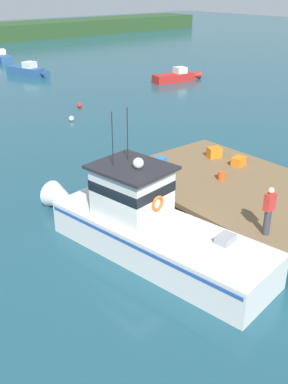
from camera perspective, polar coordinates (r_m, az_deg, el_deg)
name	(u,v)px	position (r m, az deg, el deg)	size (l,w,h in m)	color
ground_plane	(140,249)	(15.72, -0.47, -7.35)	(200.00, 200.00, 0.00)	#1E4C5B
dock	(234,186)	(18.23, 11.37, 0.80)	(6.00, 9.00, 1.20)	#4C3D2D
main_fishing_boat	(146,225)	(15.15, 0.25, -4.27)	(3.78, 9.96, 4.80)	silver
crate_single_by_cleat	(159,162)	(19.37, 1.96, 3.85)	(0.60, 0.44, 0.40)	#3370B2
crate_single_far	(214,152)	(20.61, 8.95, 5.01)	(0.60, 0.44, 0.48)	orange
crate_stack_mid_dock	(239,161)	(19.88, 11.98, 3.86)	(0.60, 0.44, 0.39)	orange
bait_bucket	(222,176)	(18.31, 9.87, 2.06)	(0.32, 0.32, 0.34)	#E04C19
deckhand_by_the_boat	(269,210)	(14.39, 15.62, -2.23)	(0.36, 0.22, 1.63)	#383842
moored_boat_mid_harbor	(28,70)	(47.33, -14.63, 14.78)	(2.39, 5.41, 1.35)	#285184
moored_boat_near_channel	(2,57)	(57.03, -17.70, 16.09)	(1.93, 5.21, 1.30)	#285184
moored_boat_far_right	(177,77)	(43.07, 4.21, 14.48)	(5.11, 1.87, 1.28)	red
mooring_buoy_outer	(80,105)	(33.93, -8.23, 10.88)	(0.35, 0.35, 0.35)	red
mooring_buoy_spare_mooring	(71,119)	(30.62, -9.25, 9.24)	(0.35, 0.35, 0.35)	silver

